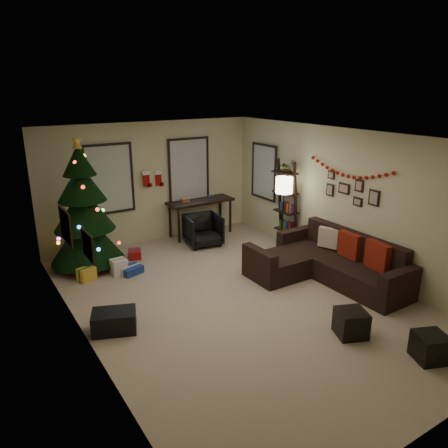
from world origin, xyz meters
The scene contains 29 objects.
floor centered at (0.00, 0.00, 0.00)m, with size 7.00×7.00×0.00m, color tan.
ceiling centered at (0.00, 0.00, 2.70)m, with size 7.00×7.00×0.00m, color white.
wall_back centered at (0.00, 3.50, 1.35)m, with size 5.00×5.00×0.00m, color beige.
wall_front centered at (0.00, -3.50, 1.35)m, with size 5.00×5.00×0.00m, color beige.
wall_left centered at (-2.50, 0.00, 1.35)m, with size 7.00×7.00×0.00m, color beige.
wall_right centered at (2.50, 0.00, 1.35)m, with size 7.00×7.00×0.00m, color beige.
window_back_left centered at (-0.95, 3.47, 1.55)m, with size 1.05×0.06×1.50m.
window_back_right centered at (0.95, 3.47, 1.55)m, with size 1.05×0.06×1.50m.
window_right_wall centered at (2.47, 2.55, 1.50)m, with size 0.06×0.90×1.30m.
christmas_tree centered at (-1.72, 2.75, 1.08)m, with size 1.41×1.41×2.62m.
presents centered at (-1.49, 2.24, 0.12)m, with size 1.50×1.00×0.30m.
sofa centered at (1.85, -0.20, 0.28)m, with size 1.85×2.69×0.86m.
pillow_red_a centered at (2.21, -1.01, 0.64)m, with size 0.13×0.49×0.49m, color maroon.
pillow_red_b centered at (2.21, -0.38, 0.64)m, with size 0.12×0.47×0.47m, color maroon.
pillow_cream centered at (2.21, 0.14, 0.63)m, with size 0.11×0.39×0.39m, color beige.
ottoman_near centered at (0.74, -1.79, 0.19)m, with size 0.41×0.41×0.39m, color black.
ottoman_far centered at (1.16, -2.75, 0.18)m, with size 0.39×0.39×0.37m, color black.
desk centered at (1.11, 3.22, 0.75)m, with size 1.59×0.57×0.85m.
desk_chair centered at (0.80, 2.57, 0.35)m, with size 0.69×0.64×0.71m, color black.
bookshelf centered at (2.30, 1.51, 0.94)m, with size 0.30×0.57×1.95m.
potted_plant centered at (2.30, 1.56, 1.81)m, with size 0.44×0.38×0.49m, color #4C4C4C.
floor_lamp centered at (1.95, 1.22, 1.39)m, with size 0.35×0.35×1.66m.
art_map centered at (-2.48, 0.80, 1.51)m, with size 0.04×0.60×0.50m.
art_abstract centered at (-2.48, -0.34, 1.58)m, with size 0.04×0.45×0.35m.
gallery centered at (2.48, -0.07, 1.57)m, with size 0.03×1.25×0.54m.
garland centered at (2.45, 0.00, 1.95)m, with size 0.08×1.90×0.30m, color #A5140C, non-canonical shape.
stocking_left centered at (-0.14, 3.38, 1.48)m, with size 0.20×0.05×0.36m.
stocking_right centered at (0.19, 3.48, 1.44)m, with size 0.20×0.05×0.36m.
storage_bin centered at (-2.09, 0.15, 0.16)m, with size 0.63×0.42×0.31m, color black.
Camera 1 is at (-3.75, -5.43, 3.46)m, focal length 34.79 mm.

